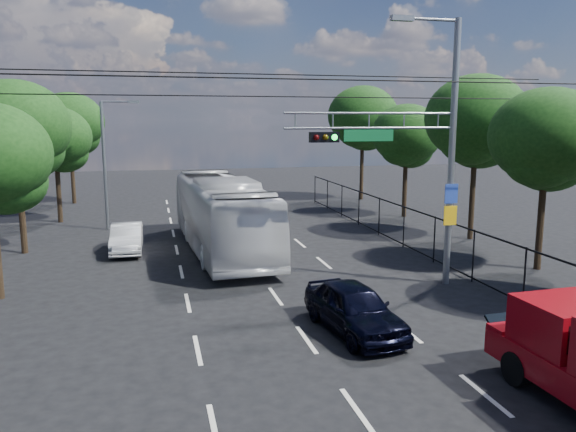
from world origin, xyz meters
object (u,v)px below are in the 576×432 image
object	(u,v)px
white_bus	(222,214)
white_van	(127,238)
signal_mast	(421,142)
navy_hatchback	(354,308)

from	to	relation	value
white_bus	white_van	bearing A→B (deg)	166.77
signal_mast	white_bus	distance (m)	10.27
navy_hatchback	signal_mast	bearing A→B (deg)	37.22
signal_mast	white_van	xyz separation A→B (m)	(-10.53, 8.15, -4.60)
white_bus	white_van	distance (m)	4.52
signal_mast	white_bus	bearing A→B (deg)	130.06
navy_hatchback	white_bus	bearing A→B (deg)	94.76
signal_mast	white_van	size ratio (longest dim) A/B	2.43
white_bus	white_van	world-z (taller)	white_bus
signal_mast	white_van	bearing A→B (deg)	142.27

